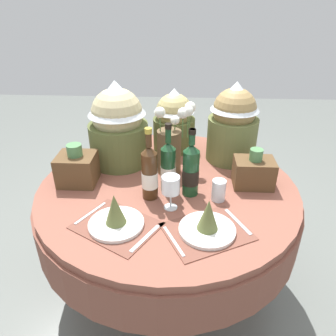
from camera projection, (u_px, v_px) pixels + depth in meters
The scene contains 15 objects.
ground at pixel (168, 281), 2.04m from camera, with size 8.00×8.00×0.00m, color slate.
dining_table at pixel (168, 207), 1.76m from camera, with size 1.37×1.37×0.72m.
place_setting_left at pixel (116, 217), 1.37m from camera, with size 0.42×0.40×0.16m.
place_setting_right at pixel (208, 223), 1.34m from camera, with size 0.42×0.39×0.16m.
flower_vase at pixel (171, 146), 1.74m from camera, with size 0.21×0.20×0.41m.
wine_bottle_left at pixel (150, 173), 1.52m from camera, with size 0.08×0.08×0.36m.
wine_bottle_centre at pixel (168, 167), 1.58m from camera, with size 0.08×0.08×0.36m.
wine_bottle_right at pixel (191, 170), 1.55m from camera, with size 0.08×0.08×0.35m.
wine_glass_right at pixel (171, 185), 1.45m from camera, with size 0.08×0.08×0.17m.
tumbler_near_right at pixel (219, 190), 1.54m from camera, with size 0.07×0.07×0.11m, color silver.
gift_tub_back_left at pixel (118, 121), 1.80m from camera, with size 0.34×0.34×0.48m.
gift_tub_back_centre at pixel (174, 118), 1.99m from camera, with size 0.26×0.26×0.39m.
gift_tub_back_right at pixel (234, 120), 1.83m from camera, with size 0.29×0.29×0.47m.
woven_basket_side_left at pixel (77, 168), 1.67m from camera, with size 0.19×0.17×0.22m.
woven_basket_side_right at pixel (254, 172), 1.65m from camera, with size 0.20×0.15×0.21m.
Camera 1 is at (0.08, -1.44, 1.62)m, focal length 34.42 mm.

